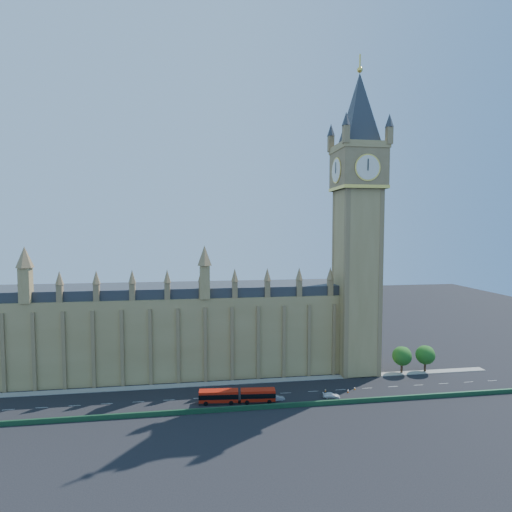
{
  "coord_description": "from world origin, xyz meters",
  "views": [
    {
      "loc": [
        -11.81,
        -106.42,
        45.66
      ],
      "look_at": [
        5.06,
        10.0,
        37.86
      ],
      "focal_mm": 28.0,
      "sensor_mm": 36.0,
      "label": 1
    }
  ],
  "objects": [
    {
      "name": "cone_c",
      "position": [
        32.03,
        -0.59,
        0.39
      ],
      "size": [
        0.63,
        0.63,
        0.79
      ],
      "rotation": [
        0.0,
        0.0,
        -0.32
      ],
      "color": "black",
      "rests_on": "ground"
    },
    {
      "name": "car_grey",
      "position": [
        1.75,
        -2.74,
        0.78
      ],
      "size": [
        4.65,
        1.98,
        1.57
      ],
      "primitive_type": "imported",
      "rotation": [
        0.0,
        0.0,
        1.6
      ],
      "color": "#404448",
      "rests_on": "ground"
    },
    {
      "name": "cone_a",
      "position": [
        29.38,
        -2.21,
        0.38
      ],
      "size": [
        0.57,
        0.57,
        0.76
      ],
      "rotation": [
        0.0,
        0.0,
        0.23
      ],
      "color": "black",
      "rests_on": "ground"
    },
    {
      "name": "elizabeth_tower",
      "position": [
        38.0,
        13.99,
        54.56
      ],
      "size": [
        20.59,
        20.59,
        105.0
      ],
      "color": "olive",
      "rests_on": "ground"
    },
    {
      "name": "red_bus",
      "position": [
        -2.02,
        -4.2,
        1.8
      ],
      "size": [
        20.26,
        4.63,
        3.42
      ],
      "rotation": [
        0.0,
        0.0,
        -0.08
      ],
      "color": "#B41A0C",
      "rests_on": "ground"
    },
    {
      "name": "tree_east_near",
      "position": [
        52.22,
        10.08,
        5.64
      ],
      "size": [
        6.0,
        6.0,
        8.5
      ],
      "color": "#382619",
      "rests_on": "ground"
    },
    {
      "name": "car_silver",
      "position": [
        8.75,
        -4.51,
        0.65
      ],
      "size": [
        4.07,
        1.87,
        1.29
      ],
      "primitive_type": "imported",
      "rotation": [
        0.0,
        0.0,
        1.7
      ],
      "color": "#9EA1A6",
      "rests_on": "ground"
    },
    {
      "name": "cone_d",
      "position": [
        23.37,
        -0.58,
        0.36
      ],
      "size": [
        0.6,
        0.6,
        0.73
      ],
      "rotation": [
        0.0,
        0.0,
        -0.4
      ],
      "color": "black",
      "rests_on": "ground"
    },
    {
      "name": "ground",
      "position": [
        0.0,
        0.0,
        0.0
      ],
      "size": [
        400.0,
        400.0,
        0.0
      ],
      "primitive_type": "plane",
      "color": "black",
      "rests_on": "ground"
    },
    {
      "name": "cone_b",
      "position": [
        29.87,
        -1.12,
        0.31
      ],
      "size": [
        0.45,
        0.45,
        0.62
      ],
      "rotation": [
        0.0,
        0.0,
        0.15
      ],
      "color": "black",
      "rests_on": "ground"
    },
    {
      "name": "tree_east_far",
      "position": [
        60.22,
        10.08,
        5.64
      ],
      "size": [
        6.0,
        6.0,
        8.5
      ],
      "color": "#382619",
      "rests_on": "ground"
    },
    {
      "name": "car_white",
      "position": [
        23.58,
        -4.85,
        0.66
      ],
      "size": [
        4.77,
        2.46,
        1.32
      ],
      "primitive_type": "imported",
      "rotation": [
        0.0,
        0.0,
        1.43
      ],
      "color": "white",
      "rests_on": "ground"
    },
    {
      "name": "kerb_north",
      "position": [
        0.0,
        9.5,
        0.08
      ],
      "size": [
        160.0,
        3.0,
        0.16
      ],
      "primitive_type": "cube",
      "color": "gray",
      "rests_on": "ground"
    },
    {
      "name": "palace_westminster",
      "position": [
        -25.0,
        22.0,
        13.86
      ],
      "size": [
        120.0,
        20.0,
        28.0
      ],
      "color": "olive",
      "rests_on": "ground"
    },
    {
      "name": "bridge_parapet",
      "position": [
        0.0,
        -9.0,
        0.6
      ],
      "size": [
        160.0,
        0.6,
        1.2
      ],
      "primitive_type": "cube",
      "color": "#1E4C2D",
      "rests_on": "ground"
    }
  ]
}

